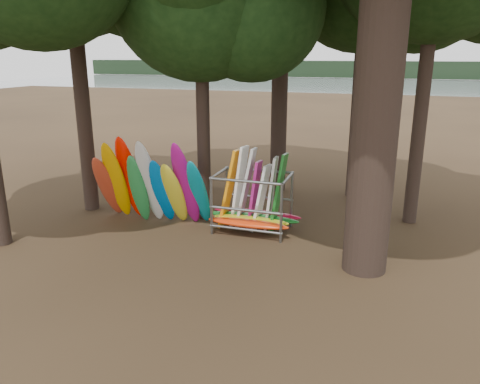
% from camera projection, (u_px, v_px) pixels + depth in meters
% --- Properties ---
extents(ground, '(120.00, 120.00, 0.00)m').
position_uv_depth(ground, '(221.00, 249.00, 14.23)').
color(ground, '#47331E').
rests_on(ground, ground).
extents(lake, '(160.00, 160.00, 0.00)m').
position_uv_depth(lake, '(363.00, 94.00, 68.88)').
color(lake, gray).
rests_on(lake, ground).
extents(far_shore, '(160.00, 4.00, 4.00)m').
position_uv_depth(far_shore, '(379.00, 70.00, 113.85)').
color(far_shore, black).
rests_on(far_shore, ground).
extents(kayak_row, '(4.15, 1.77, 3.21)m').
position_uv_depth(kayak_row, '(150.00, 186.00, 16.00)').
color(kayak_row, '#AE341B').
rests_on(kayak_row, ground).
extents(storage_rack, '(3.17, 1.58, 2.80)m').
position_uv_depth(storage_rack, '(252.00, 204.00, 15.51)').
color(storage_rack, slate).
rests_on(storage_rack, ground).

